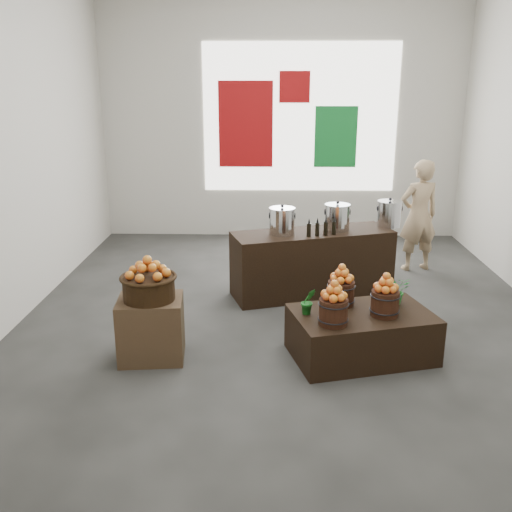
{
  "coord_description": "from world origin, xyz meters",
  "views": [
    {
      "loc": [
        -0.2,
        -6.21,
        2.6
      ],
      "look_at": [
        -0.34,
        -0.4,
        0.81
      ],
      "focal_mm": 40.0,
      "sensor_mm": 36.0,
      "label": 1
    }
  ],
  "objects_px": {
    "stock_pot_right": "(389,214)",
    "shopper": "(419,216)",
    "wicker_basket": "(149,288)",
    "counter": "(312,263)",
    "display_table": "(361,335)",
    "crate": "(151,329)",
    "stock_pot_center": "(337,218)",
    "stock_pot_left": "(282,222)"
  },
  "relations": [
    {
      "from": "stock_pot_right",
      "to": "stock_pot_left",
      "type": "bearing_deg",
      "value": -162.31
    },
    {
      "from": "stock_pot_center",
      "to": "display_table",
      "type": "bearing_deg",
      "value": -87.94
    },
    {
      "from": "display_table",
      "to": "stock_pot_center",
      "type": "xyz_separation_m",
      "value": [
        -0.07,
        1.82,
        0.74
      ]
    },
    {
      "from": "wicker_basket",
      "to": "stock_pot_right",
      "type": "bearing_deg",
      "value": 38.43
    },
    {
      "from": "counter",
      "to": "shopper",
      "type": "height_order",
      "value": "shopper"
    },
    {
      "from": "wicker_basket",
      "to": "display_table",
      "type": "distance_m",
      "value": 2.1
    },
    {
      "from": "stock_pot_left",
      "to": "stock_pot_right",
      "type": "relative_size",
      "value": 1.0
    },
    {
      "from": "crate",
      "to": "wicker_basket",
      "type": "xyz_separation_m",
      "value": [
        0.0,
        0.0,
        0.42
      ]
    },
    {
      "from": "stock_pot_left",
      "to": "stock_pot_center",
      "type": "height_order",
      "value": "same"
    },
    {
      "from": "crate",
      "to": "stock_pot_center",
      "type": "height_order",
      "value": "stock_pot_center"
    },
    {
      "from": "crate",
      "to": "stock_pot_center",
      "type": "xyz_separation_m",
      "value": [
        1.98,
        1.9,
        0.66
      ]
    },
    {
      "from": "wicker_basket",
      "to": "shopper",
      "type": "xyz_separation_m",
      "value": [
        3.23,
        2.82,
        0.06
      ]
    },
    {
      "from": "crate",
      "to": "stock_pot_right",
      "type": "relative_size",
      "value": 1.99
    },
    {
      "from": "display_table",
      "to": "shopper",
      "type": "height_order",
      "value": "shopper"
    },
    {
      "from": "wicker_basket",
      "to": "shopper",
      "type": "distance_m",
      "value": 4.28
    },
    {
      "from": "stock_pot_center",
      "to": "crate",
      "type": "bearing_deg",
      "value": -136.21
    },
    {
      "from": "crate",
      "to": "stock_pot_left",
      "type": "distance_m",
      "value": 2.22
    },
    {
      "from": "wicker_basket",
      "to": "counter",
      "type": "height_order",
      "value": "wicker_basket"
    },
    {
      "from": "crate",
      "to": "stock_pot_center",
      "type": "relative_size",
      "value": 1.99
    },
    {
      "from": "stock_pot_center",
      "to": "shopper",
      "type": "distance_m",
      "value": 1.56
    },
    {
      "from": "stock_pot_right",
      "to": "shopper",
      "type": "distance_m",
      "value": 0.92
    },
    {
      "from": "stock_pot_right",
      "to": "shopper",
      "type": "height_order",
      "value": "shopper"
    },
    {
      "from": "crate",
      "to": "wicker_basket",
      "type": "height_order",
      "value": "wicker_basket"
    },
    {
      "from": "crate",
      "to": "stock_pot_center",
      "type": "bearing_deg",
      "value": 43.79
    },
    {
      "from": "stock_pot_right",
      "to": "stock_pot_center",
      "type": "bearing_deg",
      "value": -162.31
    },
    {
      "from": "stock_pot_left",
      "to": "stock_pot_center",
      "type": "xyz_separation_m",
      "value": [
        0.69,
        0.22,
        0.0
      ]
    },
    {
      "from": "stock_pot_center",
      "to": "shopper",
      "type": "height_order",
      "value": "shopper"
    },
    {
      "from": "stock_pot_center",
      "to": "shopper",
      "type": "xyz_separation_m",
      "value": [
        1.25,
        0.92,
        -0.18
      ]
    },
    {
      "from": "stock_pot_center",
      "to": "stock_pot_right",
      "type": "bearing_deg",
      "value": 17.69
    },
    {
      "from": "display_table",
      "to": "stock_pot_right",
      "type": "relative_size",
      "value": 4.32
    },
    {
      "from": "stock_pot_left",
      "to": "crate",
      "type": "bearing_deg",
      "value": -127.56
    },
    {
      "from": "stock_pot_left",
      "to": "shopper",
      "type": "height_order",
      "value": "shopper"
    },
    {
      "from": "wicker_basket",
      "to": "stock_pot_right",
      "type": "xyz_separation_m",
      "value": [
        2.67,
        2.12,
        0.24
      ]
    },
    {
      "from": "display_table",
      "to": "stock_pot_right",
      "type": "distance_m",
      "value": 2.25
    },
    {
      "from": "counter",
      "to": "shopper",
      "type": "relative_size",
      "value": 1.26
    },
    {
      "from": "display_table",
      "to": "counter",
      "type": "height_order",
      "value": "counter"
    },
    {
      "from": "counter",
      "to": "wicker_basket",
      "type": "bearing_deg",
      "value": -150.65
    },
    {
      "from": "stock_pot_right",
      "to": "counter",
      "type": "bearing_deg",
      "value": -162.31
    },
    {
      "from": "counter",
      "to": "shopper",
      "type": "distance_m",
      "value": 1.89
    },
    {
      "from": "stock_pot_left",
      "to": "stock_pot_center",
      "type": "bearing_deg",
      "value": 17.69
    },
    {
      "from": "display_table",
      "to": "stock_pot_right",
      "type": "xyz_separation_m",
      "value": [
        0.62,
        2.04,
        0.74
      ]
    },
    {
      "from": "wicker_basket",
      "to": "display_table",
      "type": "height_order",
      "value": "wicker_basket"
    }
  ]
}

